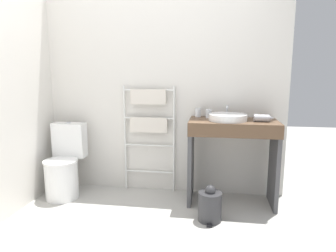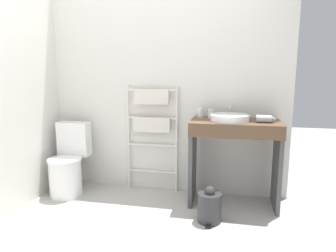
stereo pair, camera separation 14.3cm
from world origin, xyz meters
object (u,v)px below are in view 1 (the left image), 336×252
at_px(toilet, 64,167).
at_px(hair_dryer, 262,118).
at_px(trash_bin, 210,205).
at_px(sink_basin, 228,117).
at_px(towel_radiator, 149,119).
at_px(cup_near_wall, 198,112).
at_px(cup_near_edge, 209,114).

bearing_deg(toilet, hair_dryer, 1.36).
bearing_deg(trash_bin, sink_basin, 69.15).
relative_size(towel_radiator, cup_near_wall, 12.50).
bearing_deg(cup_near_edge, hair_dryer, -17.57).
relative_size(towel_radiator, hair_dryer, 6.35).
bearing_deg(cup_near_edge, cup_near_wall, 156.21).
bearing_deg(cup_near_wall, towel_radiator, 177.54).
xyz_separation_m(sink_basin, cup_near_edge, (-0.20, 0.16, 0.01)).
relative_size(cup_near_wall, cup_near_edge, 1.06).
height_order(towel_radiator, cup_near_edge, towel_radiator).
distance_m(sink_basin, cup_near_wall, 0.37).
bearing_deg(towel_radiator, cup_near_edge, -6.32).
xyz_separation_m(toilet, hair_dryer, (2.12, 0.05, 0.60)).
xyz_separation_m(sink_basin, hair_dryer, (0.33, -0.01, 0.00)).
bearing_deg(hair_dryer, toilet, -178.64).
xyz_separation_m(towel_radiator, sink_basin, (0.87, -0.23, 0.08)).
bearing_deg(towel_radiator, hair_dryer, -11.39).
distance_m(toilet, sink_basin, 1.88).
xyz_separation_m(hair_dryer, trash_bin, (-0.49, -0.39, -0.78)).
relative_size(towel_radiator, cup_near_edge, 13.28).
height_order(towel_radiator, sink_basin, towel_radiator).
xyz_separation_m(towel_radiator, cup_near_wall, (0.56, -0.02, 0.09)).
relative_size(sink_basin, cup_near_edge, 4.16).
height_order(toilet, hair_dryer, hair_dryer).
relative_size(sink_basin, trash_bin, 1.11).
bearing_deg(sink_basin, toilet, -177.99).
height_order(sink_basin, trash_bin, sink_basin).
bearing_deg(cup_near_wall, toilet, -169.62).
relative_size(hair_dryer, trash_bin, 0.56).
xyz_separation_m(cup_near_wall, hair_dryer, (0.65, -0.22, -0.01)).
xyz_separation_m(cup_near_edge, hair_dryer, (0.53, -0.17, -0.01)).
bearing_deg(sink_basin, trash_bin, -110.85).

